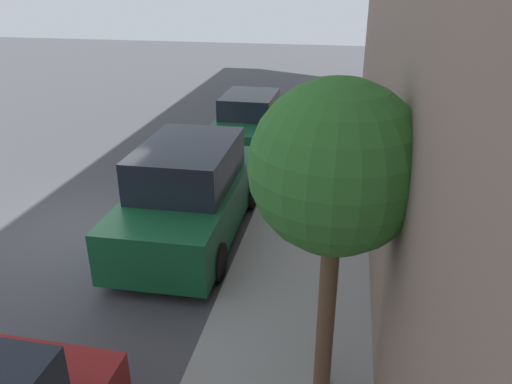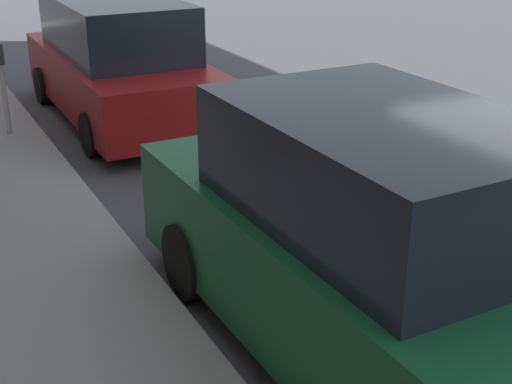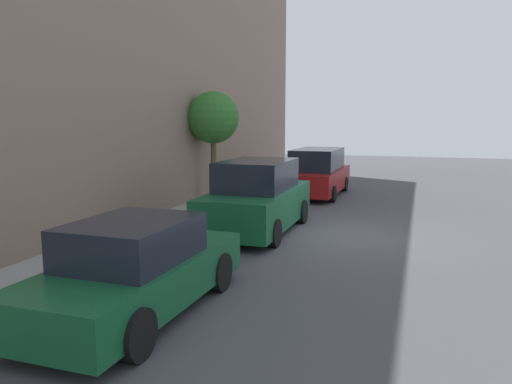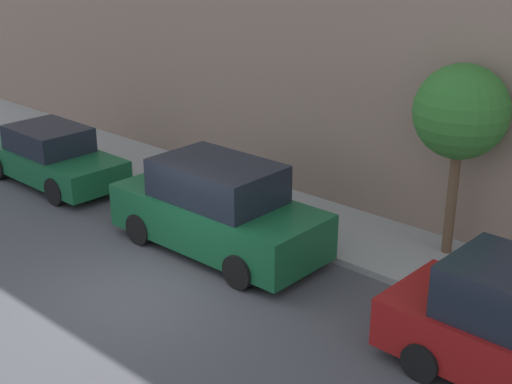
{
  "view_description": "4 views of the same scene",
  "coord_description": "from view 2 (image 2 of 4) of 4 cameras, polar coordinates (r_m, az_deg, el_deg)",
  "views": [
    {
      "loc": [
        5.36,
        -8.48,
        5.02
      ],
      "look_at": [
        3.7,
        0.43,
        1.0
      ],
      "focal_mm": 35.0,
      "sensor_mm": 36.0,
      "label": 1
    },
    {
      "loc": [
        5.36,
        4.0,
        3.36
      ],
      "look_at": [
        2.75,
        -0.98,
        1.0
      ],
      "focal_mm": 50.0,
      "sensor_mm": 36.0,
      "label": 2
    },
    {
      "loc": [
        -1.88,
        13.13,
        3.1
      ],
      "look_at": [
        2.63,
        -0.44,
        1.0
      ],
      "focal_mm": 35.0,
      "sensor_mm": 36.0,
      "label": 3
    },
    {
      "loc": [
        -7.32,
        -9.65,
        6.66
      ],
      "look_at": [
        3.55,
        0.23,
        1.0
      ],
      "focal_mm": 50.0,
      "sensor_mm": 36.0,
      "label": 4
    }
  ],
  "objects": [
    {
      "name": "parked_minivan_nearest",
      "position": [
        11.56,
        -10.94,
        10.18
      ],
      "size": [
        2.02,
        4.92,
        1.9
      ],
      "color": "maroon",
      "rests_on": "ground_plane"
    },
    {
      "name": "parked_suv_second",
      "position": [
        5.37,
        9.73,
        -4.48
      ],
      "size": [
        2.08,
        4.82,
        1.98
      ],
      "color": "#14512D",
      "rests_on": "ground_plane"
    },
    {
      "name": "parking_meter_near",
      "position": [
        10.76,
        -19.66,
        8.66
      ],
      "size": [
        0.11,
        0.15,
        1.34
      ],
      "color": "#ADADB2",
      "rests_on": "sidewalk"
    }
  ]
}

